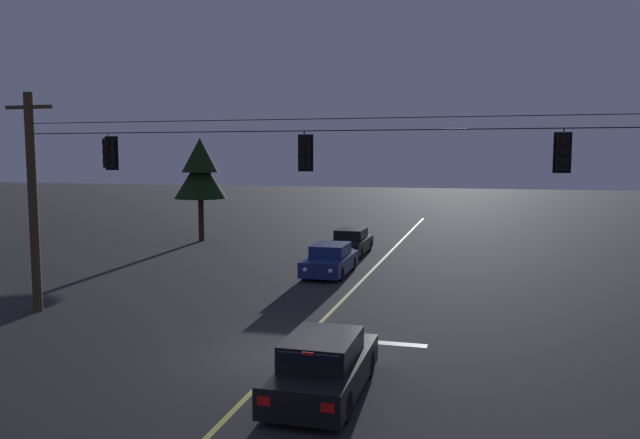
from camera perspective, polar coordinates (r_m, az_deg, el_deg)
The scene contains 11 objects.
ground_plane at distance 17.15m, azimuth -3.14°, elevation -12.55°, with size 180.00×180.00×0.00m, color #28282B.
lane_centre_stripe at distance 25.15m, azimuth 2.94°, elevation -6.56°, with size 0.14×60.00×0.01m, color #D1C64C.
stop_bar_paint at distance 18.52m, azimuth 4.50°, elevation -11.14°, with size 3.40×0.36×0.01m, color silver.
signal_span_assembly at distance 18.78m, azimuth -0.78°, elevation 1.37°, with size 21.75×0.32×7.56m.
traffic_light_leftmost at distance 21.63m, azimuth -18.85°, elevation 5.81°, with size 0.48×0.41×1.22m.
traffic_light_left_inner at distance 18.77m, azimuth -1.47°, elevation 6.15°, with size 0.48×0.41×1.22m.
traffic_light_centre at distance 18.13m, azimuth 21.45°, elevation 5.76°, with size 0.48×0.41×1.22m.
car_waiting_near_lane at distance 14.47m, azimuth 0.28°, elevation -13.37°, with size 1.80×4.33×1.39m.
car_oncoming_lead at distance 28.49m, azimuth 0.92°, elevation -3.76°, with size 1.80×4.42×1.39m.
car_oncoming_trailing at distance 34.38m, azimuth 2.84°, elevation -2.10°, with size 1.80×4.42×1.39m.
tree_verge_far at distance 40.01m, azimuth -10.95°, elevation 4.35°, with size 3.32×3.32×6.54m.
Camera 1 is at (5.05, -15.46, 5.42)m, focal length 34.79 mm.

